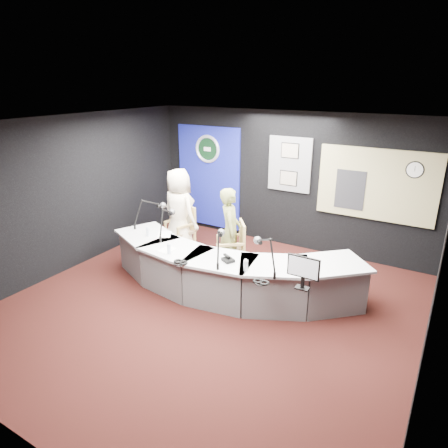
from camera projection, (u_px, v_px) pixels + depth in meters
The scene contains 33 objects.
ground at pixel (209, 307), 6.26m from camera, with size 6.00×6.00×0.00m, color black.
ceiling at pixel (206, 124), 5.31m from camera, with size 6.00×6.00×0.02m, color silver.
wall_back at pixel (287, 181), 8.21m from camera, with size 6.00×0.02×2.80m, color black.
wall_front at pixel (14, 327), 3.36m from camera, with size 6.00×0.02×2.80m, color black.
wall_left at pixel (69, 194), 7.23m from camera, with size 0.02×6.00×2.80m, color black.
wall_right at pixel (439, 271), 4.34m from camera, with size 0.02×6.00×2.80m, color black.
broadcast_desk at pixel (224, 271), 6.60m from camera, with size 4.50×1.90×0.75m, color #B7B9BC, non-canonical shape.
backdrop_panel at pixel (209, 177), 9.15m from camera, with size 1.60×0.05×2.30m, color navy.
agency_seal at pixel (207, 149), 8.90m from camera, with size 0.63×0.63×0.07m, color silver.
seal_center at pixel (208, 149), 8.90m from camera, with size 0.48×0.48×0.01m, color black.
pinboard at pixel (290, 164), 8.04m from camera, with size 0.90×0.04×1.10m, color slate.
framed_photo_upper at pixel (290, 151), 7.92m from camera, with size 0.34×0.02×0.27m, color gray.
framed_photo_lower at pixel (288, 178), 8.11m from camera, with size 0.34×0.02×0.27m, color gray.
booth_window_frame at pixel (376, 185), 7.29m from camera, with size 2.12×0.06×1.32m, color tan.
booth_glow at pixel (376, 185), 7.28m from camera, with size 2.00×0.02×1.20m, color #E9B693.
equipment_rack at pixel (350, 190), 7.53m from camera, with size 0.55×0.02×0.75m, color black.
wall_clock at pixel (415, 170), 6.86m from camera, with size 0.28×0.28×0.01m, color white.
armchair_left at pixel (180, 231), 8.13m from camera, with size 0.50×0.50×0.89m, color tan, non-canonical shape.
armchair_right at pixel (230, 250), 7.28m from camera, with size 0.49×0.49×0.87m, color tan, non-canonical shape.
draped_jacket at pixel (183, 219), 8.31m from camera, with size 0.50×0.10×0.70m, color gray.
person_man at pixel (179, 212), 7.99m from camera, with size 0.85×0.55×1.74m, color #FDEBCA.
person_woman at pixel (230, 231), 7.15m from camera, with size 0.58×0.38×1.60m, color olive.
computer_monitor at pixel (304, 267), 5.18m from camera, with size 0.42×0.02×0.28m, color black.
desk_phone at pixel (228, 260), 6.07m from camera, with size 0.18×0.14×0.05m, color black.
headphones_near at pixel (261, 282), 5.43m from camera, with size 0.20×0.20×0.03m, color black.
headphones_far at pixel (181, 262), 6.02m from camera, with size 0.23×0.23×0.04m, color black.
paper_stack at pixel (164, 234), 7.14m from camera, with size 0.23×0.33×0.00m, color white.
notepad at pixel (167, 250), 6.50m from camera, with size 0.19×0.28×0.00m, color white.
boom_mic_a at pixel (149, 210), 7.48m from camera, with size 0.33×0.70×0.60m, color black, non-canonical shape.
boom_mic_b at pixel (166, 220), 6.99m from camera, with size 0.31×0.71×0.60m, color black, non-canonical shape.
boom_mic_c at pixel (220, 242), 6.01m from camera, with size 0.40×0.67×0.60m, color black, non-canonical shape.
boom_mic_d at pixel (266, 251), 5.73m from camera, with size 0.59×0.52×0.60m, color black, non-canonical shape.
water_bottles at pixel (190, 247), 6.37m from camera, with size 2.19×0.47×0.18m, color silver, non-canonical shape.
Camera 1 is at (2.99, -4.55, 3.36)m, focal length 32.00 mm.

